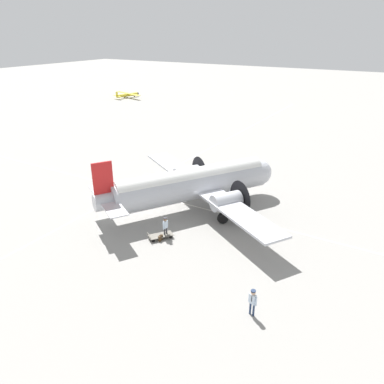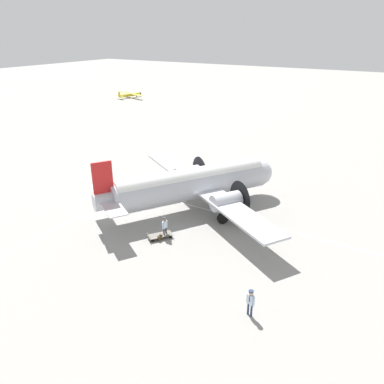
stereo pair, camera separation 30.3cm
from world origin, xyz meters
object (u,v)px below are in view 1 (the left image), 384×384
(suitcase_near_door, at_px, (161,238))
(light_aircraft_distant, at_px, (128,95))
(passenger_boarding, at_px, (165,225))
(baggage_cart, at_px, (160,235))
(crew_foreground, at_px, (253,300))
(airliner_main, at_px, (196,183))

(suitcase_near_door, distance_m, light_aircraft_distant, 72.79)
(passenger_boarding, xyz_separation_m, baggage_cart, (-0.39, 0.27, -0.90))
(suitcase_near_door, bearing_deg, crew_foreground, -113.92)
(baggage_cart, height_order, light_aircraft_distant, light_aircraft_distant)
(baggage_cart, bearing_deg, crew_foreground, -79.18)
(crew_foreground, distance_m, baggage_cart, 11.29)
(airliner_main, relative_size, light_aircraft_distant, 2.24)
(baggage_cart, bearing_deg, light_aircraft_distant, 77.38)
(airliner_main, relative_size, crew_foreground, 11.25)
(airliner_main, relative_size, baggage_cart, 9.44)
(airliner_main, relative_size, passenger_boarding, 11.18)
(crew_foreground, relative_size, baggage_cart, 0.84)
(passenger_boarding, xyz_separation_m, suitcase_near_door, (-0.66, 0.07, -0.94))
(airliner_main, bearing_deg, passenger_boarding, -142.38)
(crew_foreground, height_order, baggage_cart, crew_foreground)
(passenger_boarding, distance_m, suitcase_near_door, 1.15)
(airliner_main, height_order, passenger_boarding, airliner_main)
(crew_foreground, distance_m, suitcase_near_door, 10.99)
(airliner_main, distance_m, passenger_boarding, 6.47)
(passenger_boarding, relative_size, baggage_cart, 0.84)
(airliner_main, height_order, suitcase_near_door, airliner_main)
(passenger_boarding, distance_m, baggage_cart, 1.02)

